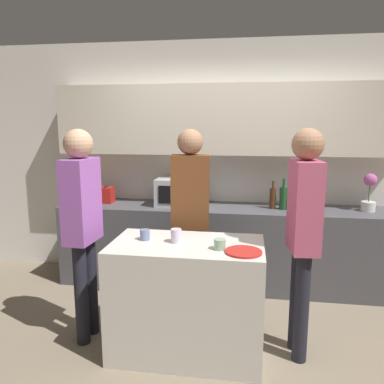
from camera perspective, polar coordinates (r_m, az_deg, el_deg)
ground_plane at (r=3.16m, az=2.66°, el=-23.94°), size 14.00×14.00×0.00m
back_wall at (r=4.28m, az=5.20°, el=7.02°), size 6.40×0.40×2.70m
back_counter at (r=4.22m, az=4.72°, el=-8.18°), size 3.60×0.62×0.89m
kitchen_island at (r=3.03m, az=-0.74°, el=-15.81°), size 1.16×0.65×0.89m
microwave at (r=4.16m, az=-1.75°, el=0.03°), size 0.52×0.39×0.30m
toaster at (r=4.43m, az=-13.54°, el=-0.41°), size 0.26×0.16×0.18m
potted_plant at (r=4.27m, az=25.40°, el=-0.06°), size 0.14×0.14×0.39m
bottle_0 at (r=4.08m, az=12.19°, el=-0.89°), size 0.07×0.07×0.30m
bottle_1 at (r=4.07m, az=13.74°, el=-0.84°), size 0.08×0.08×0.33m
bottle_2 at (r=4.07m, az=15.13°, el=-1.42°), size 0.08×0.08×0.23m
plate_on_island at (r=2.68m, az=7.86°, el=-9.01°), size 0.26×0.26×0.01m
cup_0 at (r=2.87m, az=-2.44°, el=-6.67°), size 0.08×0.08×0.11m
cup_1 at (r=2.95m, az=-7.20°, el=-6.47°), size 0.08×0.08×0.08m
cup_2 at (r=2.72m, az=4.25°, el=-7.95°), size 0.09×0.09×0.08m
person_left at (r=3.12m, az=-16.39°, el=-3.68°), size 0.23×0.35×1.75m
person_center at (r=2.89m, az=16.63°, el=-4.69°), size 0.23×0.36×1.75m
person_right at (r=3.39m, az=-0.27°, el=-2.22°), size 0.36×0.23×1.74m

